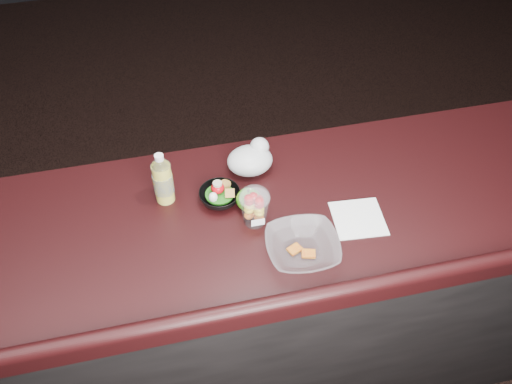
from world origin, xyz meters
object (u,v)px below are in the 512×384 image
at_px(fruit_cup, 255,206).
at_px(green_apple, 248,200).
at_px(lemonade_bottle, 163,181).
at_px(takeout_bowl, 302,248).
at_px(snack_bowl, 219,195).

relative_size(fruit_cup, green_apple, 1.66).
bearing_deg(green_apple, lemonade_bottle, 159.27).
bearing_deg(takeout_bowl, green_apple, 118.10).
relative_size(lemonade_bottle, takeout_bowl, 0.84).
xyz_separation_m(fruit_cup, takeout_bowl, (0.11, -0.16, -0.04)).
distance_m(green_apple, takeout_bowl, 0.25).
xyz_separation_m(fruit_cup, snack_bowl, (-0.09, 0.11, -0.05)).
xyz_separation_m(lemonade_bottle, snack_bowl, (0.17, -0.05, -0.06)).
bearing_deg(snack_bowl, lemonade_bottle, 164.65).
bearing_deg(fruit_cup, green_apple, 95.63).
bearing_deg(snack_bowl, takeout_bowl, -53.01).
bearing_deg(green_apple, fruit_cup, -84.37).
xyz_separation_m(green_apple, takeout_bowl, (0.12, -0.22, -0.01)).
relative_size(lemonade_bottle, fruit_cup, 1.41).
distance_m(fruit_cup, snack_bowl, 0.15).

